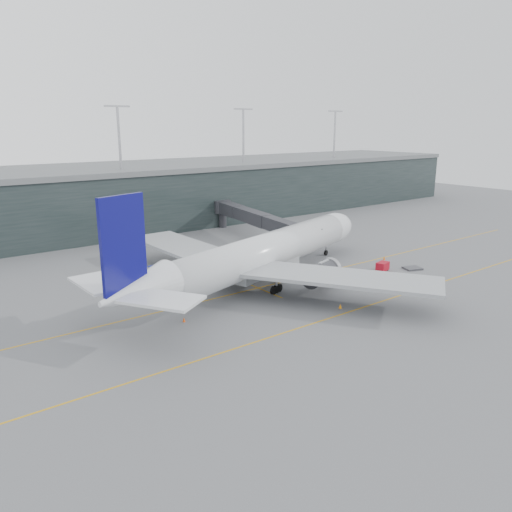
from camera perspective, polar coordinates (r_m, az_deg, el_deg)
ground at (r=79.84m, az=-4.38°, el=-3.63°), size 320.00×320.00×0.00m
taxiline_a at (r=76.68m, az=-2.74°, el=-4.38°), size 160.00×0.25×0.02m
taxiline_b at (r=65.00m, az=5.39°, el=-8.04°), size 160.00×0.25×0.02m
taxiline_lead_main at (r=98.79m, az=-8.29°, el=-0.13°), size 0.25×60.00×0.02m
terminal at (r=129.64m, az=-18.68°, el=6.22°), size 240.00×36.00×29.00m
main_aircraft at (r=80.96m, az=0.96°, el=0.31°), size 61.45×56.54×17.59m
jet_bridge at (r=112.33m, az=-1.21°, el=4.51°), size 10.74×45.07×6.89m
gse_cart at (r=90.97m, az=14.26°, el=-1.14°), size 2.73×2.06×1.66m
baggage_dolly at (r=93.96m, az=17.45°, el=-1.34°), size 3.62×3.26×0.30m
uld_a at (r=86.26m, az=-11.54°, el=-1.77°), size 2.33×1.94×1.97m
uld_b at (r=88.31m, az=-9.80°, el=-1.43°), size 2.08×1.85×1.58m
uld_c at (r=88.02m, az=-8.48°, el=-1.42°), size 2.11×1.88×1.61m
cone_nose at (r=98.84m, az=14.45°, el=-0.24°), size 0.44×0.44×0.70m
cone_wing_stbd at (r=71.79m, az=9.61°, el=-5.66°), size 0.43×0.43×0.68m
cone_wing_port at (r=91.88m, az=-3.65°, el=-0.94°), size 0.40×0.40×0.63m
cone_tail at (r=66.81m, az=-8.23°, el=-7.21°), size 0.40×0.40×0.63m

